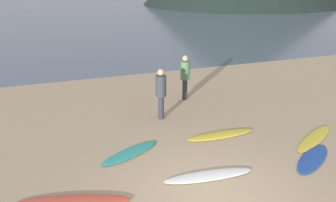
{
  "coord_description": "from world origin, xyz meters",
  "views": [
    {
      "loc": [
        -3.32,
        -5.96,
        4.69
      ],
      "look_at": [
        0.74,
        4.77,
        0.6
      ],
      "focal_mm": 38.37,
      "sensor_mm": 36.0,
      "label": 1
    }
  ],
  "objects_px": {
    "surfboard_0": "(72,202)",
    "person_1": "(185,74)",
    "surfboard_1": "(130,153)",
    "person_0": "(161,90)",
    "surfboard_3": "(221,135)",
    "surfboard_2": "(209,176)",
    "surfboard_5": "(314,138)",
    "surfboard_4": "(313,159)"
  },
  "relations": [
    {
      "from": "surfboard_3",
      "to": "surfboard_5",
      "type": "xyz_separation_m",
      "value": [
        2.53,
        -1.19,
        -0.01
      ]
    },
    {
      "from": "surfboard_0",
      "to": "surfboard_3",
      "type": "xyz_separation_m",
      "value": [
        4.64,
        1.89,
        -0.0
      ]
    },
    {
      "from": "surfboard_4",
      "to": "person_0",
      "type": "bearing_deg",
      "value": 91.48
    },
    {
      "from": "surfboard_3",
      "to": "person_0",
      "type": "xyz_separation_m",
      "value": [
        -1.23,
        1.96,
        0.99
      ]
    },
    {
      "from": "surfboard_4",
      "to": "surfboard_5",
      "type": "relative_size",
      "value": 0.82
    },
    {
      "from": "surfboard_1",
      "to": "surfboard_4",
      "type": "height_order",
      "value": "surfboard_1"
    },
    {
      "from": "surfboard_4",
      "to": "person_0",
      "type": "relative_size",
      "value": 1.12
    },
    {
      "from": "person_0",
      "to": "surfboard_4",
      "type": "bearing_deg",
      "value": -112.08
    },
    {
      "from": "surfboard_1",
      "to": "person_1",
      "type": "bearing_deg",
      "value": 21.87
    },
    {
      "from": "surfboard_0",
      "to": "person_1",
      "type": "distance_m",
      "value": 7.4
    },
    {
      "from": "surfboard_0",
      "to": "surfboard_1",
      "type": "distance_m",
      "value": 2.48
    },
    {
      "from": "surfboard_0",
      "to": "surfboard_3",
      "type": "relative_size",
      "value": 1.12
    },
    {
      "from": "person_0",
      "to": "person_1",
      "type": "xyz_separation_m",
      "value": [
        1.54,
        1.56,
        0.01
      ]
    },
    {
      "from": "surfboard_3",
      "to": "person_0",
      "type": "bearing_deg",
      "value": 121.82
    },
    {
      "from": "surfboard_3",
      "to": "person_0",
      "type": "height_order",
      "value": "person_0"
    },
    {
      "from": "surfboard_0",
      "to": "surfboard_1",
      "type": "xyz_separation_m",
      "value": [
        1.75,
        1.75,
        -0.01
      ]
    },
    {
      "from": "surfboard_2",
      "to": "surfboard_5",
      "type": "relative_size",
      "value": 0.95
    },
    {
      "from": "surfboard_1",
      "to": "surfboard_5",
      "type": "bearing_deg",
      "value": -37.88
    },
    {
      "from": "person_1",
      "to": "surfboard_0",
      "type": "bearing_deg",
      "value": -163.95
    },
    {
      "from": "person_0",
      "to": "surfboard_3",
      "type": "bearing_deg",
      "value": -114.22
    },
    {
      "from": "surfboard_0",
      "to": "person_1",
      "type": "bearing_deg",
      "value": 63.98
    },
    {
      "from": "surfboard_3",
      "to": "person_1",
      "type": "distance_m",
      "value": 3.67
    },
    {
      "from": "surfboard_1",
      "to": "surfboard_2",
      "type": "distance_m",
      "value": 2.36
    },
    {
      "from": "surfboard_3",
      "to": "surfboard_5",
      "type": "relative_size",
      "value": 0.93
    },
    {
      "from": "surfboard_3",
      "to": "surfboard_0",
      "type": "bearing_deg",
      "value": -158.13
    },
    {
      "from": "surfboard_1",
      "to": "person_0",
      "type": "distance_m",
      "value": 2.86
    },
    {
      "from": "surfboard_3",
      "to": "person_0",
      "type": "distance_m",
      "value": 2.52
    },
    {
      "from": "surfboard_0",
      "to": "surfboard_4",
      "type": "relative_size",
      "value": 1.28
    },
    {
      "from": "surfboard_0",
      "to": "person_1",
      "type": "relative_size",
      "value": 1.43
    },
    {
      "from": "surfboard_3",
      "to": "surfboard_4",
      "type": "height_order",
      "value": "surfboard_3"
    },
    {
      "from": "surfboard_2",
      "to": "surfboard_5",
      "type": "bearing_deg",
      "value": 17.04
    },
    {
      "from": "surfboard_0",
      "to": "surfboard_2",
      "type": "bearing_deg",
      "value": 14.9
    },
    {
      "from": "surfboard_2",
      "to": "surfboard_5",
      "type": "distance_m",
      "value": 4.02
    },
    {
      "from": "surfboard_1",
      "to": "person_0",
      "type": "height_order",
      "value": "person_0"
    },
    {
      "from": "surfboard_1",
      "to": "person_1",
      "type": "relative_size",
      "value": 1.09
    },
    {
      "from": "surfboard_2",
      "to": "surfboard_1",
      "type": "bearing_deg",
      "value": 134.5
    },
    {
      "from": "surfboard_1",
      "to": "surfboard_5",
      "type": "relative_size",
      "value": 0.8
    },
    {
      "from": "person_0",
      "to": "person_1",
      "type": "bearing_deg",
      "value": -10.99
    },
    {
      "from": "surfboard_1",
      "to": "person_1",
      "type": "xyz_separation_m",
      "value": [
        3.2,
        3.66,
        1.0
      ]
    },
    {
      "from": "surfboard_0",
      "to": "person_1",
      "type": "height_order",
      "value": "person_1"
    },
    {
      "from": "surfboard_1",
      "to": "surfboard_3",
      "type": "distance_m",
      "value": 2.9
    },
    {
      "from": "surfboard_0",
      "to": "surfboard_2",
      "type": "xyz_separation_m",
      "value": [
        3.23,
        -0.09,
        -0.0
      ]
    }
  ]
}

